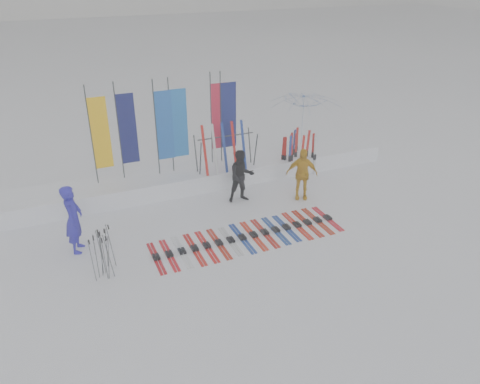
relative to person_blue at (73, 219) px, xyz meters
name	(u,v)px	position (x,y,z in m)	size (l,w,h in m)	color
ground	(256,250)	(4.45, -1.94, -0.96)	(120.00, 120.00, 0.00)	white
snow_bank	(201,176)	(4.45, 2.66, -0.66)	(14.00, 1.60, 0.60)	white
person_blue	(73,219)	(0.00, 0.00, 0.00)	(0.70, 0.46, 1.93)	#221DAC
person_black	(242,176)	(5.24, 0.91, -0.09)	(0.85, 0.66, 1.75)	black
person_yellow	(302,174)	(7.11, 0.32, -0.10)	(1.02, 0.42, 1.74)	#D3990D
tent_canopy	(304,124)	(9.11, 3.65, 0.31)	(2.79, 2.84, 2.56)	white
ski_row	(248,236)	(4.50, -1.25, -0.93)	(5.50, 1.70, 0.07)	#AF0E15
pole_cluster	(103,254)	(0.50, -1.43, -0.35)	(0.63, 0.63, 1.26)	#595B60
feather_flags	(171,124)	(3.55, 2.89, 1.28)	(4.95, 0.27, 3.20)	#383A3F
ski_rack	(226,147)	(5.24, 2.26, 0.42)	(2.04, 0.80, 1.23)	#383A3F
upright_skis	(297,153)	(7.97, 2.15, -0.19)	(1.19, 1.04, 1.62)	red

